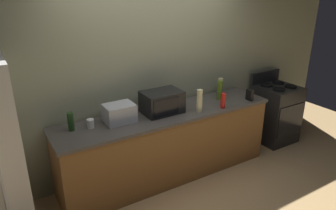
% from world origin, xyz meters
% --- Properties ---
extents(ground_plane, '(8.00, 8.00, 0.00)m').
position_xyz_m(ground_plane, '(0.00, 0.00, 0.00)').
color(ground_plane, tan).
extents(back_wall, '(6.40, 0.10, 2.70)m').
position_xyz_m(back_wall, '(0.00, 0.81, 1.35)').
color(back_wall, gray).
rests_on(back_wall, ground_plane).
extents(counter_run, '(2.84, 0.64, 0.90)m').
position_xyz_m(counter_run, '(0.00, 0.40, 0.45)').
color(counter_run, brown).
rests_on(counter_run, ground_plane).
extents(stove_range, '(0.60, 0.61, 1.08)m').
position_xyz_m(stove_range, '(2.00, 0.40, 0.46)').
color(stove_range, black).
rests_on(stove_range, ground_plane).
extents(microwave, '(0.48, 0.35, 0.27)m').
position_xyz_m(microwave, '(-0.06, 0.45, 1.04)').
color(microwave, black).
rests_on(microwave, counter_run).
extents(toaster_oven, '(0.34, 0.26, 0.21)m').
position_xyz_m(toaster_oven, '(-0.62, 0.46, 1.01)').
color(toaster_oven, '#B7BABF').
rests_on(toaster_oven, counter_run).
extents(cordless_phone, '(0.06, 0.11, 0.15)m').
position_xyz_m(cordless_phone, '(1.18, 0.20, 0.98)').
color(cordless_phone, black).
rests_on(cordless_phone, counter_run).
extents(bottle_wine, '(0.07, 0.07, 0.21)m').
position_xyz_m(bottle_wine, '(-1.16, 0.52, 1.00)').
color(bottle_wine, '#1E3F19').
rests_on(bottle_wine, counter_run).
extents(bottle_hot_sauce, '(0.06, 0.06, 0.19)m').
position_xyz_m(bottle_hot_sauce, '(0.68, 0.17, 1.00)').
color(bottle_hot_sauce, red).
rests_on(bottle_hot_sauce, counter_run).
extents(bottle_olive_oil, '(0.07, 0.07, 0.26)m').
position_xyz_m(bottle_olive_oil, '(0.85, 0.44, 1.03)').
color(bottle_olive_oil, '#4C6B19').
rests_on(bottle_olive_oil, counter_run).
extents(bottle_vinegar, '(0.07, 0.07, 0.24)m').
position_xyz_m(bottle_vinegar, '(0.99, 0.60, 1.02)').
color(bottle_vinegar, beige).
rests_on(bottle_vinegar, counter_run).
extents(bottle_hand_soap, '(0.07, 0.07, 0.29)m').
position_xyz_m(bottle_hand_soap, '(0.35, 0.22, 1.04)').
color(bottle_hand_soap, beige).
rests_on(bottle_hand_soap, counter_run).
extents(mug_white, '(0.08, 0.08, 0.10)m').
position_xyz_m(mug_white, '(-0.96, 0.47, 0.95)').
color(mug_white, white).
rests_on(mug_white, counter_run).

